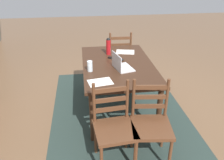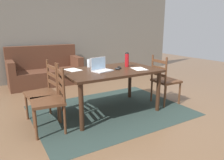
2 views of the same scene
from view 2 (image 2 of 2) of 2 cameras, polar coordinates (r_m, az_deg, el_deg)
The scene contains 15 objects.
ground_plane at distance 3.78m, azimuth -0.45°, elevation -8.40°, with size 14.00×14.00×0.00m, color brown.
area_rug at distance 3.78m, azimuth -0.45°, elevation -8.35°, with size 2.64×2.02×0.01m, color #283833.
wall_back at distance 6.19m, azimuth -14.60°, elevation 12.82°, with size 8.00×0.12×2.70m, color slate.
dining_table at distance 3.58m, azimuth -0.47°, elevation 1.52°, with size 1.62×1.02×0.75m.
chair_left_near at distance 3.05m, azimuth -16.59°, elevation -5.40°, with size 0.49×0.49×0.95m.
chair_right_near at distance 4.13m, azimuth 14.28°, elevation -0.12°, with size 0.46×0.46×0.95m.
chair_left_far at distance 3.44m, azimuth -18.35°, elevation -3.32°, with size 0.48×0.48×0.95m.
couch at distance 5.70m, azimuth -17.94°, elevation 2.40°, with size 1.80×0.80×1.00m.
laptop at distance 3.45m, azimuth -3.13°, elevation 3.46°, with size 0.36×0.29×0.23m.
water_bottle at distance 3.83m, azimuth 4.14°, elevation 5.78°, with size 0.07×0.07×0.27m.
drinking_glass at distance 3.82m, azimuth -6.34°, elevation 4.66°, with size 0.07×0.07×0.15m, color silver.
computer_mouse at distance 3.56m, azimuth 1.41°, elevation 3.13°, with size 0.06×0.10×0.03m, color black.
tv_remote at distance 3.70m, azimuth 2.05°, elevation 3.44°, with size 0.04×0.17×0.02m, color black.
paper_stack_left at distance 3.66m, azimuth 7.49°, elevation 3.09°, with size 0.21×0.30×0.00m, color white.
paper_stack_right at distance 3.60m, azimuth -10.69°, elevation 2.78°, with size 0.21×0.30×0.00m, color white.
Camera 2 is at (-1.76, -3.02, 1.46)m, focal length 33.15 mm.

